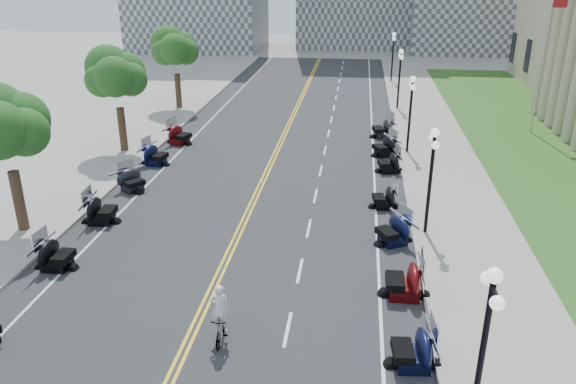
{
  "coord_description": "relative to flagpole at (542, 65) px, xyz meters",
  "views": [
    {
      "loc": [
        5.22,
        -19.91,
        11.69
      ],
      "look_at": [
        2.26,
        3.54,
        2.0
      ],
      "focal_mm": 35.0,
      "sensor_mm": 36.0,
      "label": 1
    }
  ],
  "objects": [
    {
      "name": "lane_dash_8",
      "position": [
        -14.8,
        -14.0,
        -4.99
      ],
      "size": [
        0.12,
        2.0,
        0.0
      ],
      "primitive_type": "cube",
      "color": "white",
      "rests_on": "road"
    },
    {
      "name": "edge_line_south",
      "position": [
        -24.4,
        -12.0,
        -4.99
      ],
      "size": [
        0.12,
        90.0,
        0.0
      ],
      "primitive_type": "cube",
      "color": "white",
      "rests_on": "road"
    },
    {
      "name": "lane_dash_18",
      "position": [
        -14.8,
        26.0,
        -4.99
      ],
      "size": [
        0.12,
        2.0,
        0.0
      ],
      "primitive_type": "cube",
      "color": "white",
      "rests_on": "road"
    },
    {
      "name": "tree_2",
      "position": [
        -28.0,
        -20.0,
        -0.25
      ],
      "size": [
        4.8,
        4.8,
        9.2
      ],
      "primitive_type": null,
      "color": "#235619",
      "rests_on": "sidewalk_south"
    },
    {
      "name": "lawn",
      "position": [
        -0.5,
        -4.0,
        -4.95
      ],
      "size": [
        9.0,
        60.0,
        0.1
      ],
      "primitive_type": "cube",
      "color": "#356023",
      "rests_on": "ground"
    },
    {
      "name": "tree_3",
      "position": [
        -28.0,
        -8.0,
        -0.25
      ],
      "size": [
        4.8,
        4.8,
        9.2
      ],
      "primitive_type": null,
      "color": "#235619",
      "rests_on": "sidewalk_south"
    },
    {
      "name": "motorcycle_s_8",
      "position": [
        -25.08,
        -10.17,
        -4.3
      ],
      "size": [
        2.34,
        2.34,
        1.41
      ],
      "primitive_type": null,
      "rotation": [
        0.0,
        0.0,
        1.39
      ],
      "color": "black",
      "rests_on": "road"
    },
    {
      "name": "motorcycle_n_8",
      "position": [
        -10.74,
        -9.69,
        -4.33
      ],
      "size": [
        2.25,
        2.25,
        1.33
      ],
      "primitive_type": null,
      "rotation": [
        0.0,
        0.0,
        -1.37
      ],
      "color": "black",
      "rests_on": "road"
    },
    {
      "name": "motorcycle_s_7",
      "position": [
        -24.89,
        -14.49,
        -4.34
      ],
      "size": [
        2.64,
        2.64,
        1.32
      ],
      "primitive_type": null,
      "rotation": [
        0.0,
        0.0,
        0.92
      ],
      "color": "black",
      "rests_on": "road"
    },
    {
      "name": "centerline_yellow_b",
      "position": [
        -17.88,
        -12.0,
        -4.99
      ],
      "size": [
        0.12,
        90.0,
        0.0
      ],
      "primitive_type": "cube",
      "color": "yellow",
      "rests_on": "road"
    },
    {
      "name": "street_lamp_4",
      "position": [
        -9.4,
        6.0,
        -2.4
      ],
      "size": [
        0.5,
        1.2,
        4.9
      ],
      "primitive_type": null,
      "color": "black",
      "rests_on": "sidewalk_north"
    },
    {
      "name": "lane_dash_10",
      "position": [
        -14.8,
        -6.0,
        -4.99
      ],
      "size": [
        0.12,
        2.0,
        0.0
      ],
      "primitive_type": "cube",
      "color": "white",
      "rests_on": "road"
    },
    {
      "name": "street_lamp_2",
      "position": [
        -9.4,
        -18.0,
        -2.4
      ],
      "size": [
        0.5,
        1.2,
        4.9
      ],
      "primitive_type": null,
      "color": "black",
      "rests_on": "sidewalk_north"
    },
    {
      "name": "street_lamp_3",
      "position": [
        -9.4,
        -6.0,
        -2.4
      ],
      "size": [
        0.5,
        1.2,
        4.9
      ],
      "primitive_type": null,
      "color": "black",
      "rests_on": "sidewalk_north"
    },
    {
      "name": "street_lamp_5",
      "position": [
        -9.4,
        18.0,
        -2.4
      ],
      "size": [
        0.5,
        1.2,
        4.9
      ],
      "primitive_type": null,
      "color": "black",
      "rests_on": "sidewalk_north"
    },
    {
      "name": "lane_dash_19",
      "position": [
        -14.8,
        30.0,
        -4.99
      ],
      "size": [
        0.12,
        2.0,
        0.0
      ],
      "primitive_type": "cube",
      "color": "white",
      "rests_on": "road"
    },
    {
      "name": "lane_dash_6",
      "position": [
        -14.8,
        -22.0,
        -4.99
      ],
      "size": [
        0.12,
        2.0,
        0.0
      ],
      "primitive_type": "cube",
      "color": "white",
      "rests_on": "road"
    },
    {
      "name": "lane_dash_15",
      "position": [
        -14.8,
        14.0,
        -4.99
      ],
      "size": [
        0.12,
        2.0,
        0.0
      ],
      "primitive_type": "cube",
      "color": "white",
      "rests_on": "road"
    },
    {
      "name": "lane_dash_17",
      "position": [
        -14.8,
        22.0,
        -4.99
      ],
      "size": [
        0.12,
        2.0,
        0.0
      ],
      "primitive_type": "cube",
      "color": "white",
      "rests_on": "road"
    },
    {
      "name": "tree_4",
      "position": [
        -28.0,
        4.0,
        -0.25
      ],
      "size": [
        4.8,
        4.8,
        9.2
      ],
      "primitive_type": null,
      "color": "#235619",
      "rests_on": "sidewalk_south"
    },
    {
      "name": "edge_line_north",
      "position": [
        -11.6,
        -12.0,
        -4.99
      ],
      "size": [
        0.12,
        90.0,
        0.0
      ],
      "primitive_type": "cube",
      "color": "white",
      "rests_on": "road"
    },
    {
      "name": "street_lamp_1",
      "position": [
        -9.4,
        -30.0,
        -2.4
      ],
      "size": [
        0.5,
        1.2,
        4.9
      ],
      "primitive_type": null,
      "color": "black",
      "rests_on": "sidewalk_north"
    },
    {
      "name": "motorcycle_n_9",
      "position": [
        -10.91,
        -6.62,
        -4.29
      ],
      "size": [
        2.69,
        2.69,
        1.41
      ],
      "primitive_type": null,
      "rotation": [
        0.0,
        0.0,
        -1.12
      ],
      "color": "black",
      "rests_on": "road"
    },
    {
      "name": "lane_dash_16",
      "position": [
        -14.8,
        18.0,
        -4.99
      ],
      "size": [
        0.12,
        2.0,
        0.0
      ],
      "primitive_type": "cube",
      "color": "white",
      "rests_on": "road"
    },
    {
      "name": "lane_dash_5",
      "position": [
        -14.8,
        -26.0,
        -4.99
      ],
      "size": [
        0.12,
        2.0,
        0.0
      ],
      "primitive_type": "cube",
      "color": "white",
      "rests_on": "road"
    },
    {
      "name": "lane_dash_11",
      "position": [
        -14.8,
        -2.0,
        -4.99
      ],
      "size": [
        0.12,
        2.0,
        0.0
      ],
      "primitive_type": "cube",
      "color": "white",
      "rests_on": "road"
    },
    {
      "name": "motorcycle_n_4",
      "position": [
        -10.71,
        -27.37,
        -4.3
      ],
      "size": [
        2.16,
        2.16,
        1.39
      ],
      "primitive_type": null,
      "rotation": [
        0.0,
        0.0,
        -1.48
      ],
      "color": "black",
      "rests_on": "road"
    },
    {
      "name": "centerline_yellow_a",
      "position": [
        -18.12,
        -12.0,
        -4.99
      ],
      "size": [
        0.12,
        90.0,
        0.0
      ],
      "primitive_type": "cube",
      "color": "yellow",
      "rests_on": "road"
    },
    {
      "name": "motorcycle_n_7",
      "position": [
        -11.19,
        -15.09,
        -4.37
      ],
      "size": [
        2.02,
        2.02,
        1.26
      ],
      "primitive_type": null,
      "rotation": [
        0.0,
        0.0,
        -1.44
      ],
      "color": "black",
      "rests_on": "road"
    },
    {
      "name": "lane_dash_13",
      "position": [
        -14.8,
        6.0,
        -4.99
      ],
      "size": [
        0.12,
        2.0,
        0.0
      ],
      "primitive_type": "cube",
      "color": "white",
      "rests_on": "road"
    },
    {
      "name": "lane_dash_14",
      "position": [
        -14.8,
        10.0,
        -4.99
      ],
      "size": [
        0.12,
        2.0,
        0.0
      ],
      "primitive_type": "cube",
      "color": "white",
      "rests_on": "road"
    },
    {
      "name": "bicycle",
      "position": [
        -16.92,
        -26.85,
        -4.5
      ],
      "size": [
        0.54,
        1.68,
        1.0
      ],
      "primitive_type": "imported",
      "rotation": [
        0.0,
        0.0,
        0.04
      ],
      "color": "#A51414",
      "rests_on": "road"
    },
    {
      "name": "cyclist_rider",
      "position": [
        -16.92,
        -26.85,
        -3.11
      ],
      "size": [
        0.65,
        0.43,
        1.78
      ],
      "primitive_type": "imported",
      "rotation": [
        0.0,
        0.0,
        3.14
      ],
      "color": "silver",
      "rests_on": "bicycle"
    },
    {
      "name": "flagpole",
      "position": [
        0.0,
        0.0,
        0.0
      ],
      "size": [
        1.1,
        0.2,
        10.0
      ],
      "primitive_type": null,
      "color": "silver",
      "rests_on": "ground"
    },
    {
      "name": "sidewalk_south",
      "position": [
        -28.5,
        -12.0,
        -4.92
      ],
      "size": [
        5.0,
        90.0,
        0.15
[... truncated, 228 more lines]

